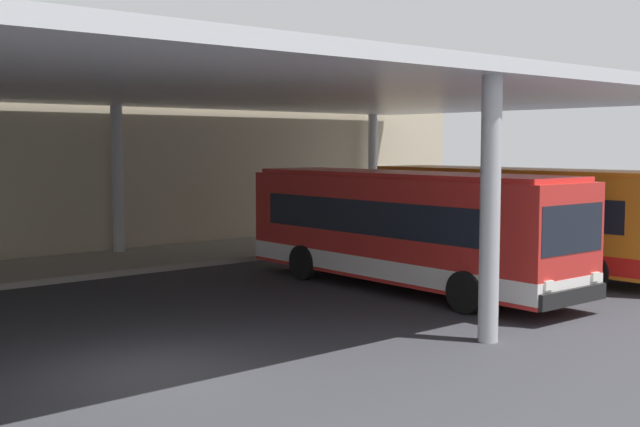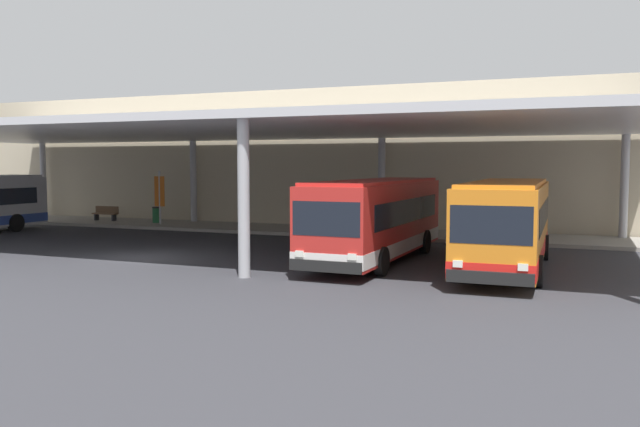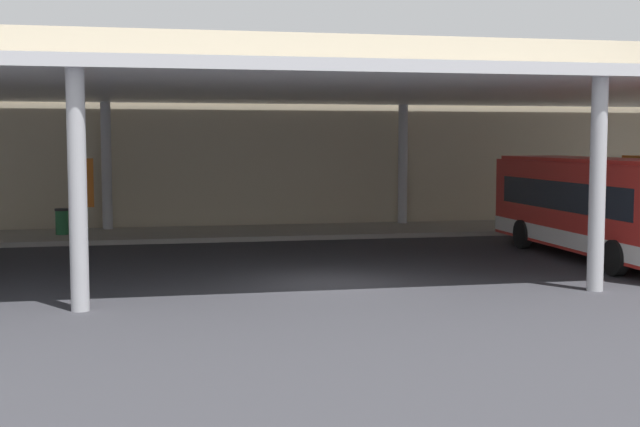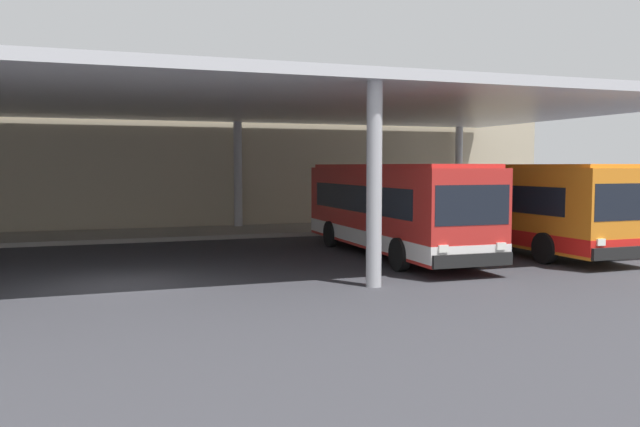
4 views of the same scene
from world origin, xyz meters
TOP-DOWN VIEW (x-y plane):
  - ground_plane at (0.00, 0.00)m, footprint 200.00×200.00m
  - canopy_shelter at (0.00, 5.50)m, footprint 40.00×17.00m
  - bus_second_bay at (9.19, 2.69)m, footprint 2.86×10.57m
  - bus_middle_bay at (14.09, 2.50)m, footprint 2.85×10.57m

SIDE VIEW (x-z plane):
  - ground_plane at x=0.00m, z-range 0.00..0.00m
  - bus_second_bay at x=9.19m, z-range 0.07..3.24m
  - bus_middle_bay at x=14.09m, z-range 0.07..3.24m
  - canopy_shelter at x=0.00m, z-range 2.54..8.09m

